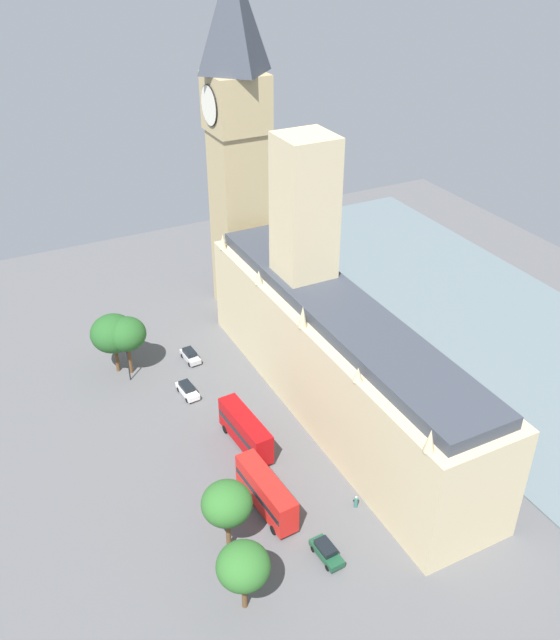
# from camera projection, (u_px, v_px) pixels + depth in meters

# --- Properties ---
(ground_plane) EXTENTS (141.26, 141.26, 0.00)m
(ground_plane) POSITION_uv_depth(u_px,v_px,m) (324.00, 412.00, 95.77)
(ground_plane) COLOR #565659
(river_thames) EXTENTS (42.19, 127.13, 0.25)m
(river_thames) POSITION_uv_depth(u_px,v_px,m) (511.00, 349.00, 109.07)
(river_thames) COLOR slate
(river_thames) RESTS_ON ground
(parliament_building) EXTENTS (12.41, 57.20, 36.24)m
(parliament_building) POSITION_uv_depth(u_px,v_px,m) (334.00, 347.00, 92.63)
(parliament_building) COLOR #CCBA8E
(parliament_building) RESTS_ON ground
(clock_tower) EXTENTS (8.78, 8.78, 56.49)m
(clock_tower) POSITION_uv_depth(u_px,v_px,m) (237.00, 141.00, 106.78)
(clock_tower) COLOR tan
(clock_tower) RESTS_ON ground
(car_silver_near_tower) EXTENTS (2.07, 4.41, 1.74)m
(car_silver_near_tower) POSITION_uv_depth(u_px,v_px,m) (190.00, 355.00, 106.26)
(car_silver_near_tower) COLOR #B7B7BC
(car_silver_near_tower) RESTS_ON ground
(car_white_kerbside) EXTENTS (2.16, 4.77, 1.74)m
(car_white_kerbside) POSITION_uv_depth(u_px,v_px,m) (187.00, 390.00, 98.78)
(car_white_kerbside) COLOR silver
(car_white_kerbside) RESTS_ON ground
(double_decker_bus_opposite_hall) EXTENTS (3.22, 10.64, 4.75)m
(double_decker_bus_opposite_hall) POSITION_uv_depth(u_px,v_px,m) (245.00, 430.00, 88.61)
(double_decker_bus_opposite_hall) COLOR #B20C0F
(double_decker_bus_opposite_hall) RESTS_ON ground
(double_decker_bus_trailing) EXTENTS (3.21, 10.64, 4.75)m
(double_decker_bus_trailing) POSITION_uv_depth(u_px,v_px,m) (266.00, 492.00, 79.23)
(double_decker_bus_trailing) COLOR red
(double_decker_bus_trailing) RESTS_ON ground
(car_dark_green_corner) EXTENTS (2.08, 4.60, 1.74)m
(car_dark_green_corner) POSITION_uv_depth(u_px,v_px,m) (326.00, 551.00, 74.13)
(car_dark_green_corner) COLOR #19472D
(car_dark_green_corner) RESTS_ON ground
(pedestrian_under_trees) EXTENTS (0.53, 0.62, 1.66)m
(pedestrian_under_trees) POSITION_uv_depth(u_px,v_px,m) (356.00, 502.00, 80.46)
(pedestrian_under_trees) COLOR #336B60
(pedestrian_under_trees) RESTS_ON ground
(plane_tree_leading) EXTENTS (5.49, 5.49, 9.27)m
(plane_tree_leading) POSITION_uv_depth(u_px,v_px,m) (227.00, 504.00, 72.04)
(plane_tree_leading) COLOR brown
(plane_tree_leading) RESTS_ON ground
(plane_tree_far_end) EXTENTS (5.40, 5.40, 8.36)m
(plane_tree_far_end) POSITION_uv_depth(u_px,v_px,m) (243.00, 566.00, 66.28)
(plane_tree_far_end) COLOR brown
(plane_tree_far_end) RESTS_ON ground
(plane_tree_by_river_gate) EXTENTS (6.67, 6.67, 9.55)m
(plane_tree_by_river_gate) POSITION_uv_depth(u_px,v_px,m) (113.00, 333.00, 100.89)
(plane_tree_by_river_gate) COLOR brown
(plane_tree_by_river_gate) RESTS_ON ground
(plane_tree_midblock) EXTENTS (5.87, 5.87, 9.38)m
(plane_tree_midblock) POSITION_uv_depth(u_px,v_px,m) (126.00, 334.00, 100.45)
(plane_tree_midblock) COLOR brown
(plane_tree_midblock) RESTS_ON ground
(street_lamp_slot_10) EXTENTS (0.56, 0.56, 6.73)m
(street_lamp_slot_10) POSITION_uv_depth(u_px,v_px,m) (127.00, 354.00, 99.89)
(street_lamp_slot_10) COLOR black
(street_lamp_slot_10) RESTS_ON ground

